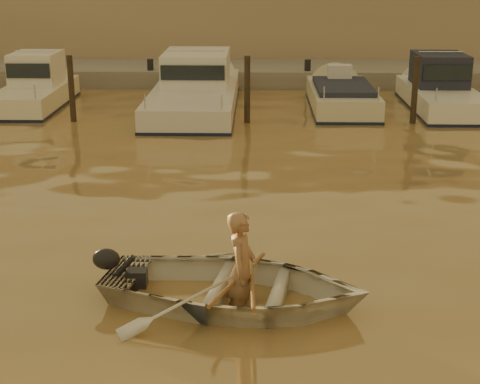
{
  "coord_description": "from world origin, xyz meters",
  "views": [
    {
      "loc": [
        0.13,
        -8.07,
        4.82
      ],
      "look_at": [
        -0.18,
        4.56,
        0.75
      ],
      "focal_mm": 55.0,
      "sensor_mm": 36.0,
      "label": 1
    }
  ],
  "objects_px": {
    "person": "(242,269)",
    "moored_boat_1": "(34,88)",
    "moored_boat_4": "(442,90)",
    "waterfront_building": "(256,10)",
    "moored_boat_3": "(342,102)",
    "moored_boat_2": "(195,89)",
    "dinghy": "(235,287)"
  },
  "relations": [
    {
      "from": "person",
      "to": "moored_boat_1",
      "type": "relative_size",
      "value": 0.3
    },
    {
      "from": "moored_boat_3",
      "to": "moored_boat_4",
      "type": "bearing_deg",
      "value": 0.0
    },
    {
      "from": "moored_boat_1",
      "to": "moored_boat_3",
      "type": "bearing_deg",
      "value": 0.0
    },
    {
      "from": "person",
      "to": "waterfront_building",
      "type": "xyz_separation_m",
      "value": [
        0.09,
        25.46,
        1.84
      ]
    },
    {
      "from": "dinghy",
      "to": "moored_boat_4",
      "type": "xyz_separation_m",
      "value": [
        6.33,
        14.44,
        0.35
      ]
    },
    {
      "from": "moored_boat_3",
      "to": "moored_boat_2",
      "type": "bearing_deg",
      "value": 180.0
    },
    {
      "from": "moored_boat_4",
      "to": "person",
      "type": "bearing_deg",
      "value": -113.32
    },
    {
      "from": "dinghy",
      "to": "moored_boat_2",
      "type": "bearing_deg",
      "value": 17.3
    },
    {
      "from": "moored_boat_1",
      "to": "moored_boat_2",
      "type": "distance_m",
      "value": 5.36
    },
    {
      "from": "moored_boat_2",
      "to": "waterfront_building",
      "type": "xyz_separation_m",
      "value": [
        1.96,
        11.0,
        1.77
      ]
    },
    {
      "from": "person",
      "to": "moored_boat_4",
      "type": "height_order",
      "value": "moored_boat_4"
    },
    {
      "from": "moored_boat_3",
      "to": "moored_boat_4",
      "type": "height_order",
      "value": "moored_boat_4"
    },
    {
      "from": "moored_boat_2",
      "to": "moored_boat_3",
      "type": "height_order",
      "value": "moored_boat_2"
    },
    {
      "from": "dinghy",
      "to": "moored_boat_3",
      "type": "distance_m",
      "value": 14.77
    },
    {
      "from": "moored_boat_3",
      "to": "person",
      "type": "bearing_deg",
      "value": -101.62
    },
    {
      "from": "moored_boat_1",
      "to": "moored_boat_3",
      "type": "distance_m",
      "value": 10.22
    },
    {
      "from": "moored_boat_1",
      "to": "moored_boat_4",
      "type": "xyz_separation_m",
      "value": [
        13.47,
        0.0,
        0.0
      ]
    },
    {
      "from": "dinghy",
      "to": "moored_boat_4",
      "type": "distance_m",
      "value": 15.77
    },
    {
      "from": "moored_boat_4",
      "to": "waterfront_building",
      "type": "height_order",
      "value": "waterfront_building"
    },
    {
      "from": "moored_boat_4",
      "to": "waterfront_building",
      "type": "bearing_deg",
      "value": 119.2
    },
    {
      "from": "person",
      "to": "moored_boat_2",
      "type": "height_order",
      "value": "moored_boat_2"
    },
    {
      "from": "moored_boat_4",
      "to": "waterfront_building",
      "type": "xyz_separation_m",
      "value": [
        -6.15,
        11.0,
        1.77
      ]
    },
    {
      "from": "waterfront_building",
      "to": "moored_boat_3",
      "type": "bearing_deg",
      "value": -75.29
    },
    {
      "from": "moored_boat_4",
      "to": "waterfront_building",
      "type": "relative_size",
      "value": 0.14
    },
    {
      "from": "moored_boat_3",
      "to": "waterfront_building",
      "type": "relative_size",
      "value": 0.13
    },
    {
      "from": "moored_boat_3",
      "to": "moored_boat_4",
      "type": "distance_m",
      "value": 3.28
    },
    {
      "from": "moored_boat_1",
      "to": "moored_boat_2",
      "type": "height_order",
      "value": "same"
    },
    {
      "from": "dinghy",
      "to": "moored_boat_4",
      "type": "relative_size",
      "value": 0.61
    },
    {
      "from": "person",
      "to": "moored_boat_1",
      "type": "xyz_separation_m",
      "value": [
        -7.24,
        14.46,
        0.06
      ]
    },
    {
      "from": "person",
      "to": "moored_boat_4",
      "type": "distance_m",
      "value": 15.75
    },
    {
      "from": "person",
      "to": "moored_boat_4",
      "type": "bearing_deg",
      "value": -13.02
    },
    {
      "from": "dinghy",
      "to": "waterfront_building",
      "type": "bearing_deg",
      "value": 9.88
    }
  ]
}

